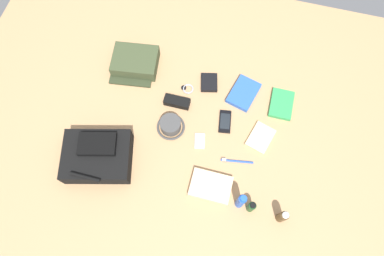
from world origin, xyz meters
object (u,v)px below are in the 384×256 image
at_px(deodorant_spray, 241,201).
at_px(notepad, 261,138).
at_px(travel_guidebook, 244,93).
at_px(wallet, 209,83).
at_px(wristwatch, 188,89).
at_px(toiletry_pouch, 135,62).
at_px(bucket_hat, 171,125).
at_px(backpack, 98,156).
at_px(media_player, 200,141).
at_px(folded_towel, 211,186).
at_px(sunglasses_case, 177,102).
at_px(toothbrush, 235,161).
at_px(cologne_bottle, 282,217).
at_px(paperback_novel, 281,104).
at_px(cell_phone, 225,122).
at_px(shampoo_bottle, 251,207).

relative_size(deodorant_spray, notepad, 1.11).
relative_size(travel_guidebook, wallet, 1.94).
distance_m(wallet, notepad, 0.42).
xyz_separation_m(deodorant_spray, wristwatch, (0.40, -0.55, -0.07)).
height_order(toiletry_pouch, wallet, toiletry_pouch).
xyz_separation_m(bucket_hat, travel_guidebook, (-0.34, -0.29, -0.02)).
xyz_separation_m(backpack, travel_guidebook, (-0.64, -0.55, -0.04)).
bearing_deg(media_player, backpack, 25.12).
distance_m(folded_towel, sunglasses_case, 0.49).
xyz_separation_m(travel_guidebook, toothbrush, (-0.03, 0.39, -0.01)).
relative_size(cologne_bottle, deodorant_spray, 0.73).
height_order(toothbrush, folded_towel, folded_towel).
bearing_deg(cologne_bottle, bucket_hat, -26.89).
xyz_separation_m(toothbrush, notepad, (-0.10, -0.16, 0.00)).
bearing_deg(notepad, cologne_bottle, 129.69).
bearing_deg(notepad, toiletry_pouch, -1.70).
bearing_deg(sunglasses_case, toiletry_pouch, -30.84).
xyz_separation_m(backpack, sunglasses_case, (-0.30, -0.40, -0.04)).
bearing_deg(wallet, notepad, 130.12).
xyz_separation_m(toothbrush, wallet, (0.23, -0.41, 0.01)).
xyz_separation_m(toiletry_pouch, deodorant_spray, (-0.73, 0.62, 0.04)).
xyz_separation_m(wallet, folded_towel, (-0.14, 0.57, 0.01)).
bearing_deg(deodorant_spray, wristwatch, -53.68).
height_order(toiletry_pouch, paperback_novel, toiletry_pouch).
relative_size(paperback_novel, notepad, 1.15).
bearing_deg(deodorant_spray, travel_guidebook, -80.90).
relative_size(bucket_hat, wallet, 1.36).
height_order(toiletry_pouch, sunglasses_case, toiletry_pouch).
xyz_separation_m(toiletry_pouch, paperback_novel, (-0.84, 0.04, -0.03)).
distance_m(wallet, sunglasses_case, 0.22).
bearing_deg(toiletry_pouch, cell_phone, 159.48).
xyz_separation_m(folded_towel, sunglasses_case, (0.28, -0.40, 0.00)).
distance_m(deodorant_spray, wallet, 0.68).
distance_m(wristwatch, notepad, 0.48).
relative_size(toiletry_pouch, deodorant_spray, 1.63).
bearing_deg(toothbrush, wallet, -60.14).
bearing_deg(bucket_hat, notepad, -172.89).
bearing_deg(cell_phone, media_player, 53.22).
xyz_separation_m(backpack, bucket_hat, (-0.30, -0.26, -0.03)).
height_order(bucket_hat, notepad, bucket_hat).
distance_m(bucket_hat, media_player, 0.17).
distance_m(toiletry_pouch, wristwatch, 0.33).
height_order(shampoo_bottle, paperback_novel, shampoo_bottle).
bearing_deg(paperback_novel, cologne_bottle, 98.24).
bearing_deg(folded_towel, toiletry_pouch, -44.94).
bearing_deg(toiletry_pouch, wristwatch, 167.55).
distance_m(bucket_hat, cell_phone, 0.29).
height_order(deodorant_spray, notepad, deodorant_spray).
height_order(deodorant_spray, travel_guidebook, deodorant_spray).
bearing_deg(backpack, toothbrush, -166.57).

